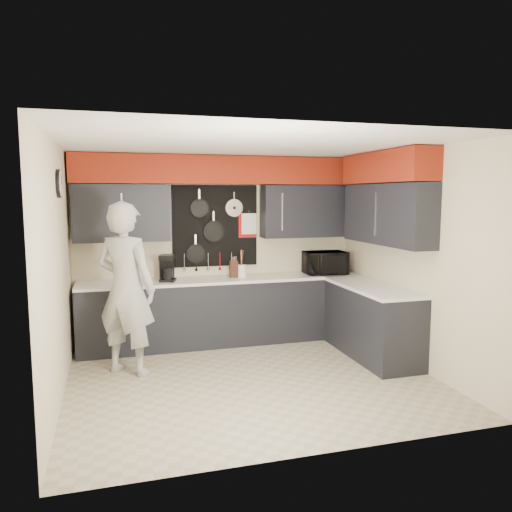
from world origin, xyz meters
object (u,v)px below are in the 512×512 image
object	(u,v)px
coffee_maker	(167,267)
utensil_crock	(242,271)
knife_block	(234,269)
person	(126,289)
microwave	(325,263)

from	to	relation	value
coffee_maker	utensil_crock	bearing A→B (deg)	18.03
coffee_maker	knife_block	bearing A→B (deg)	18.69
knife_block	utensil_crock	distance (m)	0.12
utensil_crock	person	distance (m)	1.82
utensil_crock	microwave	bearing A→B (deg)	-3.36
utensil_crock	knife_block	bearing A→B (deg)	176.37
coffee_maker	person	world-z (taller)	person
knife_block	utensil_crock	bearing A→B (deg)	-1.47
utensil_crock	person	bearing A→B (deg)	-151.20
utensil_crock	person	world-z (taller)	person
microwave	coffee_maker	bearing A→B (deg)	-177.96
knife_block	person	distance (m)	1.73
person	coffee_maker	bearing A→B (deg)	-88.47
knife_block	person	xyz separation A→B (m)	(-1.48, -0.89, -0.04)
knife_block	microwave	bearing A→B (deg)	-1.22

